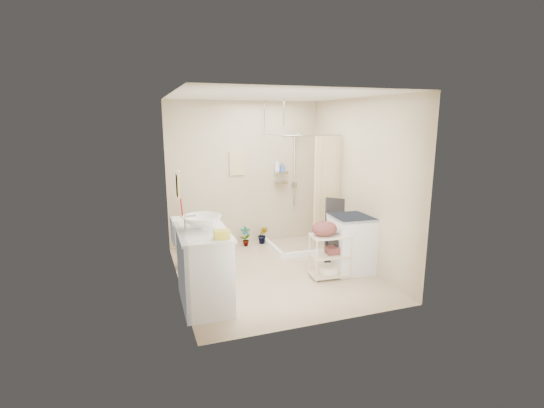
% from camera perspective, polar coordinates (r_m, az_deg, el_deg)
% --- Properties ---
extents(floor, '(3.20, 3.20, 0.00)m').
position_cam_1_polar(floor, '(6.05, 0.33, -9.93)').
color(floor, beige).
rests_on(floor, ground).
extents(ceiling, '(2.80, 3.20, 0.04)m').
position_cam_1_polar(ceiling, '(5.61, 0.36, 15.46)').
color(ceiling, silver).
rests_on(ceiling, ground).
extents(wall_back, '(2.80, 0.04, 2.60)m').
position_cam_1_polar(wall_back, '(7.20, -3.93, 4.36)').
color(wall_back, beige).
rests_on(wall_back, ground).
extents(wall_front, '(2.80, 0.04, 2.60)m').
position_cam_1_polar(wall_front, '(4.25, 7.58, -1.27)').
color(wall_front, beige).
rests_on(wall_front, ground).
extents(wall_left, '(0.04, 3.20, 2.60)m').
position_cam_1_polar(wall_left, '(5.39, -13.82, 1.37)').
color(wall_left, beige).
rests_on(wall_left, ground).
extents(wall_right, '(0.04, 3.20, 2.60)m').
position_cam_1_polar(wall_right, '(6.29, 12.46, 2.96)').
color(wall_right, beige).
rests_on(wall_right, ground).
extents(vanity, '(0.63, 1.10, 0.96)m').
position_cam_1_polar(vanity, '(5.02, -9.83, -9.04)').
color(vanity, silver).
rests_on(vanity, ground).
extents(sink, '(0.61, 0.61, 0.17)m').
position_cam_1_polar(sink, '(4.93, -10.09, -2.60)').
color(sink, white).
rests_on(sink, vanity).
extents(counter_basket, '(0.18, 0.14, 0.10)m').
position_cam_1_polar(counter_basket, '(4.50, -7.28, -4.39)').
color(counter_basket, yellow).
rests_on(counter_basket, vanity).
extents(floor_basket, '(0.31, 0.25, 0.15)m').
position_cam_1_polar(floor_basket, '(4.99, -7.48, -14.13)').
color(floor_basket, yellow).
rests_on(floor_basket, ground).
extents(toilet, '(0.79, 0.45, 0.80)m').
position_cam_1_polar(toilet, '(6.28, -10.70, -5.45)').
color(toilet, white).
rests_on(toilet, ground).
extents(mop, '(0.14, 0.14, 1.21)m').
position_cam_1_polar(mop, '(6.95, -13.16, -2.09)').
color(mop, red).
rests_on(mop, ground).
extents(potted_plant_a, '(0.19, 0.13, 0.37)m').
position_cam_1_polar(potted_plant_a, '(7.21, -3.87, -4.71)').
color(potted_plant_a, '#935632').
rests_on(potted_plant_a, ground).
extents(potted_plant_b, '(0.23, 0.21, 0.33)m').
position_cam_1_polar(potted_plant_b, '(7.35, -1.34, -4.51)').
color(potted_plant_b, brown).
rests_on(potted_plant_b, ground).
extents(hanging_towel, '(0.28, 0.03, 0.42)m').
position_cam_1_polar(hanging_towel, '(7.12, -5.08, 5.87)').
color(hanging_towel, beige).
rests_on(hanging_towel, wall_back).
extents(towel_ring, '(0.04, 0.22, 0.34)m').
position_cam_1_polar(towel_ring, '(5.17, -13.47, 2.84)').
color(towel_ring, beige).
rests_on(towel_ring, wall_left).
extents(tp_holder, '(0.08, 0.12, 0.14)m').
position_cam_1_polar(tp_holder, '(5.58, -13.16, -4.37)').
color(tp_holder, white).
rests_on(tp_holder, wall_left).
extents(shower, '(1.10, 1.10, 2.10)m').
position_cam_1_polar(shower, '(7.00, 4.02, 2.07)').
color(shower, white).
rests_on(shower, ground).
extents(shampoo_bottle_a, '(0.10, 0.10, 0.24)m').
position_cam_1_polar(shampoo_bottle_a, '(7.30, 0.75, 5.62)').
color(shampoo_bottle_a, silver).
rests_on(shampoo_bottle_a, shower).
extents(shampoo_bottle_b, '(0.09, 0.09, 0.16)m').
position_cam_1_polar(shampoo_bottle_b, '(7.33, 1.51, 5.31)').
color(shampoo_bottle_b, '#4165AB').
rests_on(shampoo_bottle_b, shower).
extents(washing_machine, '(0.62, 0.64, 0.86)m').
position_cam_1_polar(washing_machine, '(6.13, 11.36, -5.62)').
color(washing_machine, silver).
rests_on(washing_machine, ground).
extents(laundry_rack, '(0.59, 0.37, 0.78)m').
position_cam_1_polar(laundry_rack, '(5.83, 8.38, -6.86)').
color(laundry_rack, beige).
rests_on(laundry_rack, ground).
extents(ironing_board, '(0.32, 0.11, 1.12)m').
position_cam_1_polar(ironing_board, '(6.21, 9.04, -4.05)').
color(ironing_board, black).
rests_on(ironing_board, ground).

